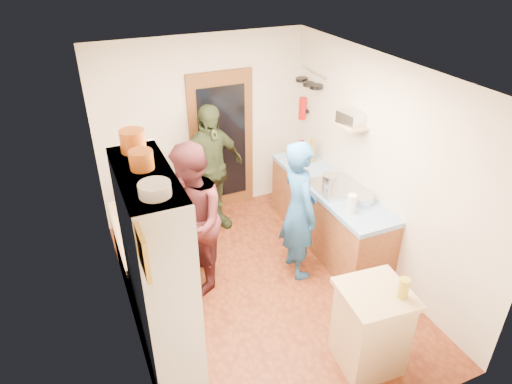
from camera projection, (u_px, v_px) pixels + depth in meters
floor at (261, 287)px, 5.51m from camera, size 3.00×4.00×0.02m
ceiling at (262, 71)px, 4.20m from camera, size 3.00×4.00×0.02m
wall_back at (204, 129)px, 6.45m from camera, size 3.00×0.02×2.60m
wall_front at (376, 322)px, 3.26m from camera, size 3.00×0.02×2.60m
wall_left at (117, 225)px, 4.33m from camera, size 0.02×4.00×2.60m
wall_right at (378, 168)px, 5.38m from camera, size 0.02×4.00×2.60m
door_frame at (222, 143)px, 6.63m from camera, size 0.95×0.06×2.10m
door_glass at (223, 144)px, 6.61m from camera, size 0.70×0.02×1.70m
hutch_body at (160, 288)px, 3.87m from camera, size 0.40×1.20×2.20m
hutch_top_shelf at (145, 175)px, 3.33m from camera, size 0.40×1.14×0.04m
plate_stack at (155, 189)px, 3.01m from camera, size 0.22×0.22×0.09m
orange_pot_a at (141, 160)px, 3.34m from camera, size 0.18×0.18×0.14m
orange_pot_b at (133, 141)px, 3.60m from camera, size 0.20×0.20×0.18m
left_counter_base at (150, 262)px, 5.23m from camera, size 0.60×1.40×0.85m
left_counter_top at (145, 230)px, 5.01m from camera, size 0.64×1.44×0.05m
toaster at (157, 240)px, 4.65m from camera, size 0.27×0.19×0.19m
kettle at (143, 232)px, 4.79m from camera, size 0.18×0.18×0.16m
orange_bowl at (148, 215)px, 5.14m from camera, size 0.21×0.21×0.09m
chopping_board at (138, 205)px, 5.40m from camera, size 0.34×0.28×0.02m
right_counter_base at (328, 215)px, 6.11m from camera, size 0.60×2.20×0.84m
right_counter_top at (330, 186)px, 5.88m from camera, size 0.62×2.22×0.06m
hob at (335, 186)px, 5.77m from camera, size 0.55×0.58×0.04m
pot_on_hob at (331, 180)px, 5.74m from camera, size 0.21×0.21×0.14m
bottle_a at (298, 156)px, 6.22m from camera, size 0.10×0.10×0.33m
bottle_b at (301, 151)px, 6.40m from camera, size 0.09×0.09×0.30m
bottle_c at (313, 151)px, 6.36m from camera, size 0.09×0.09×0.34m
paper_towel at (351, 204)px, 5.22m from camera, size 0.12×0.12×0.23m
mixing_bowl at (362, 199)px, 5.44m from camera, size 0.34×0.34×0.10m
island_base at (370, 330)px, 4.34m from camera, size 0.60×0.60×0.86m
island_top at (376, 294)px, 4.11m from camera, size 0.67×0.67×0.05m
cutting_board at (369, 291)px, 4.13m from camera, size 0.37×0.31×0.02m
oil_jar at (403, 288)px, 4.00m from camera, size 0.11×0.11×0.20m
pan_rail at (314, 73)px, 6.20m from camera, size 0.02×0.65×0.02m
pan_hang_a at (316, 87)px, 6.11m from camera, size 0.18×0.18×0.05m
pan_hang_b at (309, 84)px, 6.27m from camera, size 0.16×0.16×0.05m
pan_hang_c at (302, 80)px, 6.43m from camera, size 0.17×0.17×0.05m
wall_shelf at (350, 125)px, 5.49m from camera, size 0.26×0.42×0.03m
radio at (351, 118)px, 5.44m from camera, size 0.27×0.33×0.15m
ext_bracket at (306, 111)px, 6.64m from camera, size 0.06×0.10×0.04m
fire_extinguisher at (302, 108)px, 6.60m from camera, size 0.11×0.11×0.32m
picture_frame at (143, 253)px, 2.74m from camera, size 0.03×0.25×0.30m
person_hob at (302, 211)px, 5.34m from camera, size 0.46×0.66×1.76m
person_left at (194, 219)px, 5.13m from camera, size 0.82×0.98×1.83m
person_back at (211, 170)px, 6.18m from camera, size 1.16×0.74×1.84m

